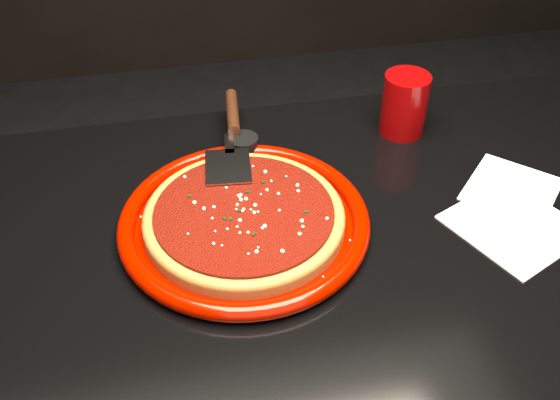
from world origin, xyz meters
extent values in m
cube|color=black|center=(0.00, 0.00, 0.38)|extent=(1.20, 0.80, 0.75)
cylinder|color=#780700|center=(-0.10, 0.07, 0.76)|extent=(0.45, 0.45, 0.03)
cylinder|color=brown|center=(-0.10, 0.07, 0.77)|extent=(0.36, 0.36, 0.01)
torus|color=brown|center=(-0.10, 0.07, 0.78)|extent=(0.36, 0.36, 0.02)
cylinder|color=#68130A|center=(-0.10, 0.07, 0.78)|extent=(0.32, 0.32, 0.01)
cylinder|color=#8B0405|center=(0.22, 0.27, 0.81)|extent=(0.10, 0.10, 0.11)
cube|color=white|center=(0.30, -0.01, 0.75)|extent=(0.22, 0.22, 0.00)
cube|color=white|center=(0.34, 0.07, 0.75)|extent=(0.19, 0.19, 0.00)
cylinder|color=black|center=(-0.07, 0.25, 0.77)|extent=(0.06, 0.06, 0.04)
camera|label=1|loc=(-0.18, -0.60, 1.38)|focal=40.00mm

